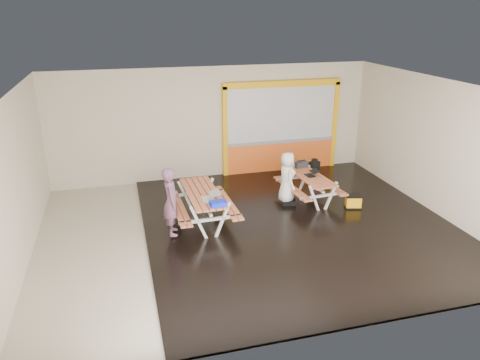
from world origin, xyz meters
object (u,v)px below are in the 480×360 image
object	(u,v)px
person_right	(287,177)
laptop_right	(312,174)
person_left	(171,201)
blue_pouch	(218,204)
picnic_table_right	(309,181)
laptop_left	(210,197)
picnic_table_left	(203,200)
toolbox	(301,164)
backpack	(314,167)
fluke_bag	(353,202)
dark_case	(289,202)

from	to	relation	value
person_right	laptop_right	size ratio (longest dim) A/B	3.78
person_left	blue_pouch	bearing A→B (deg)	-109.57
picnic_table_right	laptop_left	xyz separation A→B (m)	(-3.05, -1.15, 0.34)
person_left	blue_pouch	distance (m)	1.10
person_left	laptop_left	distance (m)	0.92
picnic_table_right	person_right	xyz separation A→B (m)	(-0.70, -0.06, 0.22)
picnic_table_left	toolbox	size ratio (longest dim) A/B	5.56
person_right	picnic_table_right	bearing A→B (deg)	-83.93
picnic_table_left	picnic_table_right	world-z (taller)	picnic_table_left
picnic_table_right	laptop_right	bearing A→B (deg)	-40.30
backpack	fluke_bag	size ratio (longest dim) A/B	1.05
picnic_table_left	picnic_table_right	size ratio (longest dim) A/B	1.09
laptop_right	picnic_table_left	bearing A→B (deg)	-168.88
laptop_left	backpack	world-z (taller)	laptop_left
blue_pouch	picnic_table_left	bearing A→B (deg)	101.56
toolbox	backpack	distance (m)	0.49
blue_pouch	backpack	world-z (taller)	blue_pouch
picnic_table_right	laptop_right	xyz separation A→B (m)	(0.04, -0.03, 0.23)
backpack	dark_case	distance (m)	1.58
person_left	laptop_left	xyz separation A→B (m)	(0.92, -0.02, 0.02)
backpack	person_left	bearing A→B (deg)	-156.80
laptop_right	dark_case	bearing A→B (deg)	-169.84
person_right	toolbox	bearing A→B (deg)	-42.16
person_right	laptop_right	distance (m)	0.74
blue_pouch	dark_case	bearing A→B (deg)	31.35
picnic_table_right	fluke_bag	world-z (taller)	picnic_table_right
laptop_right	fluke_bag	size ratio (longest dim) A/B	0.79
picnic_table_right	dark_case	xyz separation A→B (m)	(-0.65, -0.15, -0.48)
picnic_table_left	toolbox	world-z (taller)	toolbox
person_right	fluke_bag	bearing A→B (deg)	-114.45
person_left	toolbox	xyz separation A→B (m)	(3.99, 1.83, -0.05)
dark_case	fluke_bag	size ratio (longest dim) A/B	0.78
picnic_table_right	toolbox	xyz separation A→B (m)	(0.02, 0.71, 0.27)
blue_pouch	backpack	bearing A→B (deg)	34.23
blue_pouch	toolbox	xyz separation A→B (m)	(2.98, 2.26, -0.06)
blue_pouch	dark_case	size ratio (longest dim) A/B	0.96
person_right	dark_case	size ratio (longest dim) A/B	3.80
picnic_table_left	person_left	size ratio (longest dim) A/B	1.36
laptop_right	dark_case	world-z (taller)	laptop_right
backpack	dark_case	world-z (taller)	backpack
laptop_right	person_left	bearing A→B (deg)	-164.68
laptop_left	fluke_bag	size ratio (longest dim) A/B	0.92
person_left	fluke_bag	size ratio (longest dim) A/B	3.49
laptop_right	blue_pouch	bearing A→B (deg)	-152.95
backpack	dark_case	size ratio (longest dim) A/B	1.34
toolbox	laptop_right	bearing A→B (deg)	-88.92
toolbox	dark_case	size ratio (longest dim) A/B	1.09
toolbox	backpack	world-z (taller)	toolbox
person_right	fluke_bag	xyz separation A→B (m)	(1.63, -0.78, -0.59)
picnic_table_left	person_left	bearing A→B (deg)	-150.24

